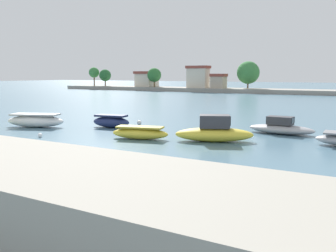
# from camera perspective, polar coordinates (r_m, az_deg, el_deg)

# --- Properties ---
(ground_plane) EXTENTS (400.00, 400.00, 0.00)m
(ground_plane) POSITION_cam_1_polar(r_m,az_deg,el_deg) (23.70, -22.26, -3.40)
(ground_plane) COLOR slate
(moored_boat_1) EXTENTS (5.27, 3.36, 1.14)m
(moored_boat_1) POSITION_cam_1_polar(r_m,az_deg,el_deg) (33.17, -19.80, 0.79)
(moored_boat_1) COLOR white
(moored_boat_1) RESTS_ON ground
(moored_boat_2) EXTENTS (3.49, 1.78, 1.07)m
(moored_boat_2) POSITION_cam_1_polar(r_m,az_deg,el_deg) (31.35, -8.79, 0.71)
(moored_boat_2) COLOR navy
(moored_boat_2) RESTS_ON ground
(moored_boat_3) EXTENTS (4.20, 2.22, 0.89)m
(moored_boat_3) POSITION_cam_1_polar(r_m,az_deg,el_deg) (25.50, -4.35, -1.08)
(moored_boat_3) COLOR yellow
(moored_boat_3) RESTS_ON ground
(moored_boat_4) EXTENTS (5.42, 3.68, 1.77)m
(moored_boat_4) POSITION_cam_1_polar(r_m,az_deg,el_deg) (24.69, 7.17, -0.90)
(moored_boat_4) COLOR yellow
(moored_boat_4) RESTS_ON ground
(moored_boat_5) EXTENTS (4.97, 2.03, 1.31)m
(moored_boat_5) POSITION_cam_1_polar(r_m,az_deg,el_deg) (28.94, 17.07, -0.26)
(moored_boat_5) COLOR #9E9EA3
(moored_boat_5) RESTS_ON ground
(mooring_buoy_0) EXTENTS (0.42, 0.42, 0.42)m
(mooring_buoy_0) POSITION_cam_1_polar(r_m,az_deg,el_deg) (32.52, -4.47, 0.50)
(mooring_buoy_0) COLOR white
(mooring_buoy_0) RESTS_ON ground
(mooring_buoy_3) EXTENTS (0.31, 0.31, 0.31)m
(mooring_buoy_3) POSITION_cam_1_polar(r_m,az_deg,el_deg) (27.67, -19.16, -1.36)
(mooring_buoy_3) COLOR white
(mooring_buoy_3) RESTS_ON ground
(distant_shoreline) EXTENTS (129.03, 8.69, 7.62)m
(distant_shoreline) POSITION_cam_1_polar(r_m,az_deg,el_deg) (90.93, 14.66, 6.14)
(distant_shoreline) COLOR gray
(distant_shoreline) RESTS_ON ground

